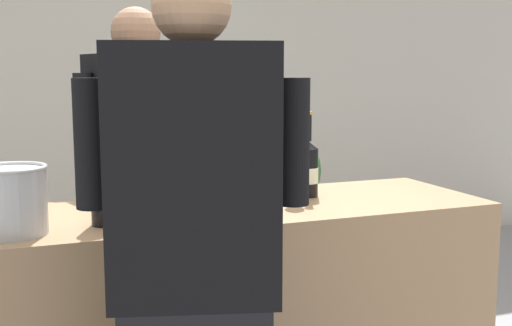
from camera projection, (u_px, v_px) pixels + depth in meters
name	position (u px, v px, depth m)	size (l,w,h in m)	color
wall_back	(107.00, 78.00, 4.56)	(8.00, 0.10, 2.80)	beige
wine_bottle_0	(264.00, 178.00, 2.15)	(0.08, 0.08, 0.32)	black
wine_bottle_1	(118.00, 175.00, 2.21)	(0.08, 0.08, 0.31)	black
wine_bottle_2	(307.00, 168.00, 2.40)	(0.08, 0.08, 0.32)	black
wine_bottle_3	(104.00, 184.00, 1.95)	(0.08, 0.08, 0.36)	black
wine_bottle_4	(166.00, 178.00, 2.09)	(0.08, 0.08, 0.34)	black
wine_bottle_5	(132.00, 189.00, 1.92)	(0.08, 0.08, 0.34)	black
wine_bottle_6	(167.00, 170.00, 2.31)	(0.08, 0.08, 0.33)	black
wine_bottle_7	(246.00, 173.00, 2.26)	(0.08, 0.08, 0.30)	black
wine_bottle_8	(228.00, 182.00, 2.04)	(0.07, 0.07, 0.33)	black
wine_bottle_9	(227.00, 176.00, 2.18)	(0.07, 0.07, 0.33)	black
wine_bottle_10	(256.00, 165.00, 2.39)	(0.08, 0.08, 0.34)	black
wine_bottle_11	(201.00, 181.00, 2.11)	(0.07, 0.07, 0.31)	black
wine_glass	(295.00, 165.00, 2.26)	(0.08, 0.08, 0.21)	silver
ice_bucket	(12.00, 200.00, 1.83)	(0.21, 0.21, 0.20)	silver
person_server	(140.00, 208.00, 2.82)	(0.55, 0.35, 1.72)	black
person_guest	(196.00, 318.00, 1.60)	(0.55, 0.34, 1.70)	black
potted_shrub	(268.00, 188.00, 3.57)	(0.58, 0.61, 1.24)	brown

